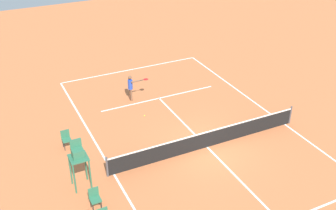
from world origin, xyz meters
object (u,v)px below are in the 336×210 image
at_px(courtside_chair_mid, 66,138).
at_px(player_serving, 131,86).
at_px(courtside_chair_near, 95,198).
at_px(tennis_ball, 144,116).
at_px(umpire_chair, 78,157).

bearing_deg(courtside_chair_mid, player_serving, -146.00).
bearing_deg(courtside_chair_mid, courtside_chair_near, 90.00).
relative_size(courtside_chair_near, courtside_chair_mid, 1.00).
distance_m(player_serving, courtside_chair_near, 9.52).
distance_m(tennis_ball, umpire_chair, 6.81).
xyz_separation_m(umpire_chair, courtside_chair_mid, (-0.15, -3.29, -1.07)).
distance_m(player_serving, umpire_chair, 8.28).
relative_size(player_serving, courtside_chair_mid, 1.75).
xyz_separation_m(umpire_chair, courtside_chair_near, (-0.15, 1.61, -1.07)).
bearing_deg(tennis_ball, player_serving, -91.62).
bearing_deg(player_serving, tennis_ball, -0.58).
distance_m(player_serving, tennis_ball, 2.36).
xyz_separation_m(player_serving, umpire_chair, (5.01, 6.57, 0.62)).
height_order(courtside_chair_near, courtside_chair_mid, same).
bearing_deg(courtside_chair_mid, umpire_chair, 87.37).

